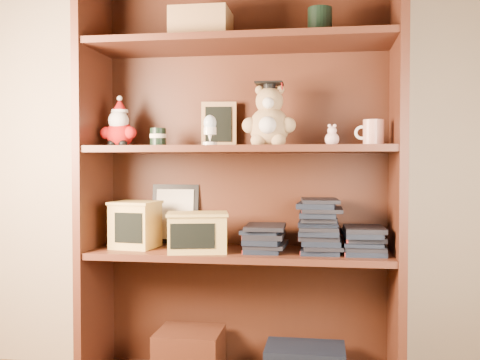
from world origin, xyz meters
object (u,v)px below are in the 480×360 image
(grad_teddy_bear, at_px, (269,121))
(teacher_mug, at_px, (373,133))
(treats_box, at_px, (135,224))
(bookcase, at_px, (241,190))

(grad_teddy_bear, height_order, teacher_mug, grad_teddy_bear)
(grad_teddy_bear, distance_m, treats_box, 0.66)
(teacher_mug, distance_m, treats_box, 0.98)
(teacher_mug, bearing_deg, bookcase, 174.19)
(bookcase, relative_size, treats_box, 8.52)
(bookcase, xyz_separation_m, grad_teddy_bear, (0.11, -0.06, 0.26))
(bookcase, height_order, treats_box, bookcase)
(grad_teddy_bear, distance_m, teacher_mug, 0.39)
(bookcase, bearing_deg, grad_teddy_bear, -26.79)
(bookcase, xyz_separation_m, teacher_mug, (0.50, -0.05, 0.22))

